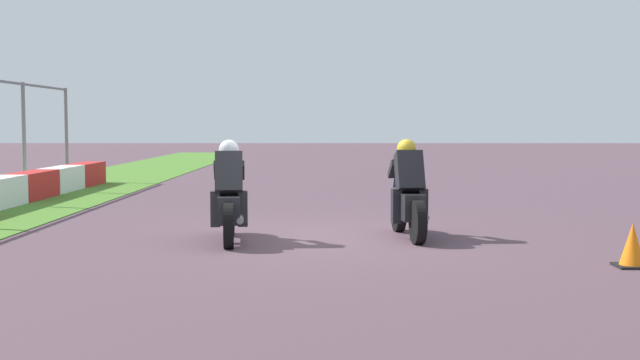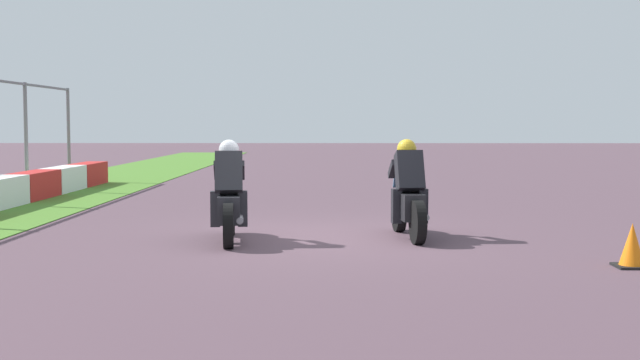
# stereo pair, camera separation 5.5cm
# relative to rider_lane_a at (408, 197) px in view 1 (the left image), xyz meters

# --- Properties ---
(ground_plane) EXTENTS (120.00, 120.00, 0.00)m
(ground_plane) POSITION_rel_rider_lane_a_xyz_m (-0.03, 1.29, -0.62)
(ground_plane) COLOR #563E49
(rider_lane_a) EXTENTS (2.04, 0.57, 1.51)m
(rider_lane_a) POSITION_rel_rider_lane_a_xyz_m (0.00, 0.00, 0.00)
(rider_lane_a) COLOR black
(rider_lane_a) RESTS_ON ground_plane
(rider_lane_b) EXTENTS (2.04, 0.57, 1.51)m
(rider_lane_b) POSITION_rel_rider_lane_a_xyz_m (-0.43, 2.69, 0.00)
(rider_lane_b) COLOR black
(rider_lane_b) RESTS_ON ground_plane
(traffic_cone) EXTENTS (0.40, 0.40, 0.54)m
(traffic_cone) POSITION_rel_rider_lane_a_xyz_m (-2.54, -2.48, -0.37)
(traffic_cone) COLOR black
(traffic_cone) RESTS_ON ground_plane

